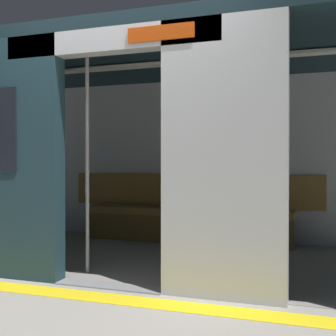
{
  "coord_description": "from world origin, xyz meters",
  "views": [
    {
      "loc": [
        -1.7,
        3.41,
        1.07
      ],
      "look_at": [
        -0.09,
        -1.25,
        1.0
      ],
      "focal_mm": 47.6,
      "sensor_mm": 36.0,
      "label": 1
    }
  ],
  "objects_px": {
    "bench_seat": "(186,216)",
    "handbag": "(232,203)",
    "grab_pole_door": "(87,160)",
    "grab_pole_far": "(173,160)",
    "book": "(175,207)",
    "train_car": "(153,120)",
    "person_seated": "(201,192)"
  },
  "relations": [
    {
      "from": "train_car",
      "to": "person_seated",
      "type": "xyz_separation_m",
      "value": [
        -0.29,
        -0.97,
        -0.86
      ]
    },
    {
      "from": "train_car",
      "to": "grab_pole_door",
      "type": "height_order",
      "value": "train_car"
    },
    {
      "from": "handbag",
      "to": "grab_pole_door",
      "type": "xyz_separation_m",
      "value": [
        1.04,
        1.88,
        0.55
      ]
    },
    {
      "from": "train_car",
      "to": "bench_seat",
      "type": "height_order",
      "value": "train_car"
    },
    {
      "from": "person_seated",
      "to": "grab_pole_far",
      "type": "height_order",
      "value": "grab_pole_far"
    },
    {
      "from": "bench_seat",
      "to": "grab_pole_door",
      "type": "bearing_deg",
      "value": 76.9
    },
    {
      "from": "bench_seat",
      "to": "train_car",
      "type": "bearing_deg",
      "value": 86.33
    },
    {
      "from": "handbag",
      "to": "book",
      "type": "distance_m",
      "value": 0.78
    },
    {
      "from": "handbag",
      "to": "grab_pole_door",
      "type": "bearing_deg",
      "value": 61.0
    },
    {
      "from": "grab_pole_door",
      "to": "grab_pole_far",
      "type": "bearing_deg",
      "value": -178.58
    },
    {
      "from": "bench_seat",
      "to": "handbag",
      "type": "relative_size",
      "value": 10.71
    },
    {
      "from": "handbag",
      "to": "grab_pole_door",
      "type": "distance_m",
      "value": 2.22
    },
    {
      "from": "train_car",
      "to": "person_seated",
      "type": "bearing_deg",
      "value": -106.85
    },
    {
      "from": "grab_pole_door",
      "to": "grab_pole_far",
      "type": "xyz_separation_m",
      "value": [
        -0.86,
        -0.02,
        0.0
      ]
    },
    {
      "from": "bench_seat",
      "to": "handbag",
      "type": "xyz_separation_m",
      "value": [
        -0.61,
        -0.03,
        0.19
      ]
    },
    {
      "from": "person_seated",
      "to": "book",
      "type": "height_order",
      "value": "person_seated"
    },
    {
      "from": "grab_pole_door",
      "to": "book",
      "type": "bearing_deg",
      "value": -98.04
    },
    {
      "from": "train_car",
      "to": "bench_seat",
      "type": "relative_size",
      "value": 2.3
    },
    {
      "from": "person_seated",
      "to": "handbag",
      "type": "xyz_separation_m",
      "value": [
        -0.38,
        -0.09,
        -0.14
      ]
    },
    {
      "from": "person_seated",
      "to": "book",
      "type": "xyz_separation_m",
      "value": [
        0.39,
        -0.1,
        -0.21
      ]
    },
    {
      "from": "book",
      "to": "bench_seat",
      "type": "bearing_deg",
      "value": -163.39
    },
    {
      "from": "train_car",
      "to": "handbag",
      "type": "relative_size",
      "value": 24.62
    },
    {
      "from": "train_car",
      "to": "person_seated",
      "type": "relative_size",
      "value": 5.45
    },
    {
      "from": "bench_seat",
      "to": "grab_pole_door",
      "type": "distance_m",
      "value": 2.04
    },
    {
      "from": "person_seated",
      "to": "handbag",
      "type": "height_order",
      "value": "person_seated"
    },
    {
      "from": "handbag",
      "to": "book",
      "type": "xyz_separation_m",
      "value": [
        0.78,
        -0.02,
        -0.07
      ]
    },
    {
      "from": "handbag",
      "to": "grab_pole_far",
      "type": "xyz_separation_m",
      "value": [
        0.18,
        1.86,
        0.55
      ]
    },
    {
      "from": "book",
      "to": "grab_pole_far",
      "type": "relative_size",
      "value": 0.1
    },
    {
      "from": "book",
      "to": "grab_pole_far",
      "type": "xyz_separation_m",
      "value": [
        -0.59,
        1.88,
        0.62
      ]
    },
    {
      "from": "handbag",
      "to": "grab_pole_door",
      "type": "relative_size",
      "value": 0.12
    },
    {
      "from": "book",
      "to": "grab_pole_door",
      "type": "height_order",
      "value": "grab_pole_door"
    },
    {
      "from": "handbag",
      "to": "grab_pole_far",
      "type": "distance_m",
      "value": 1.95
    }
  ]
}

